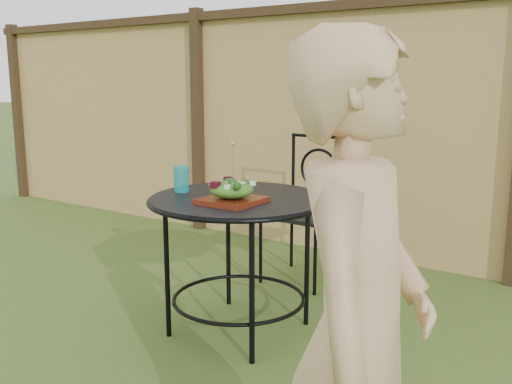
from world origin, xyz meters
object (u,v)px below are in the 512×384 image
Objects in this scene: patio_table at (238,223)px; diner at (357,344)px; salad_plate at (232,200)px; patio_chair at (307,204)px.

patio_table is 1.66m from diner.
salad_plate is (0.05, -0.13, 0.15)m from patio_table.
diner is at bearing -44.92° from patio_table.
salad_plate is at bearing -81.47° from patio_chair.
diner reaches higher than salad_plate.
patio_table is at bearing -83.60° from patio_chair.
salad_plate reaches higher than patio_table.
salad_plate is (0.16, -1.06, 0.23)m from patio_chair.
salad_plate is at bearing -67.12° from patio_table.
patio_chair is at bearing 98.53° from salad_plate.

